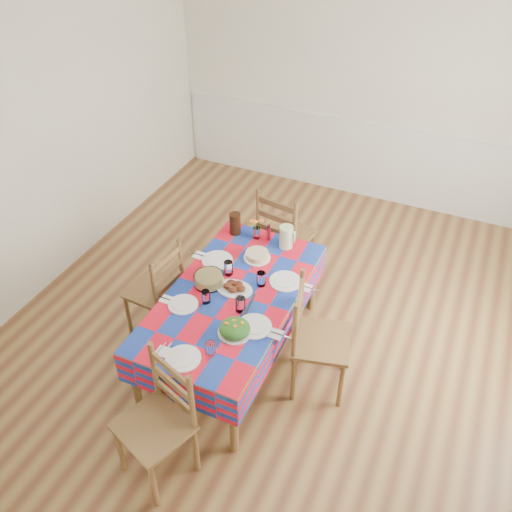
# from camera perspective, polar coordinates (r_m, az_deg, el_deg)

# --- Properties ---
(room) EXTENTS (4.58, 5.08, 2.78)m
(room) POSITION_cam_1_polar(r_m,az_deg,el_deg) (3.98, 2.85, 6.18)
(room) COLOR brown
(room) RESTS_ON ground
(wainscot) EXTENTS (4.41, 0.06, 0.92)m
(wainscot) POSITION_cam_1_polar(r_m,az_deg,el_deg) (6.49, 11.00, 10.20)
(wainscot) COLOR white
(wainscot) RESTS_ON room
(dining_table) EXTENTS (0.94, 1.75, 0.68)m
(dining_table) POSITION_cam_1_polar(r_m,az_deg,el_deg) (4.19, -2.52, -4.73)
(dining_table) COLOR brown
(dining_table) RESTS_ON room
(setting_near_head) EXTENTS (0.39, 0.26, 0.12)m
(setting_near_head) POSITION_cam_1_polar(r_m,az_deg,el_deg) (3.70, -6.72, -10.28)
(setting_near_head) COLOR white
(setting_near_head) RESTS_ON dining_table
(setting_left_near) EXTENTS (0.41, 0.24, 0.11)m
(setting_left_near) POSITION_cam_1_polar(r_m,az_deg,el_deg) (4.07, -6.89, -4.77)
(setting_left_near) COLOR white
(setting_left_near) RESTS_ON dining_table
(setting_left_far) EXTENTS (0.46, 0.28, 0.12)m
(setting_left_far) POSITION_cam_1_polar(r_m,az_deg,el_deg) (4.39, -3.75, -0.71)
(setting_left_far) COLOR white
(setting_left_far) RESTS_ON dining_table
(setting_right_near) EXTENTS (0.48, 0.28, 0.12)m
(setting_right_near) POSITION_cam_1_polar(r_m,az_deg,el_deg) (3.90, -0.67, -6.58)
(setting_right_near) COLOR white
(setting_right_near) RESTS_ON dining_table
(setting_right_far) EXTENTS (0.47, 0.27, 0.12)m
(setting_right_far) POSITION_cam_1_polar(r_m,az_deg,el_deg) (4.21, 2.26, -2.60)
(setting_right_far) COLOR white
(setting_right_far) RESTS_ON dining_table
(meat_platter) EXTENTS (0.29, 0.21, 0.06)m
(meat_platter) POSITION_cam_1_polar(r_m,az_deg,el_deg) (4.16, -2.30, -3.32)
(meat_platter) COLOR white
(meat_platter) RESTS_ON dining_table
(salad_platter) EXTENTS (0.24, 0.24, 0.10)m
(salad_platter) POSITION_cam_1_polar(r_m,az_deg,el_deg) (3.82, -2.25, -7.66)
(salad_platter) COLOR white
(salad_platter) RESTS_ON dining_table
(pasta_bowl) EXTENTS (0.23, 0.23, 0.08)m
(pasta_bowl) POSITION_cam_1_polar(r_m,az_deg,el_deg) (4.21, -4.98, -2.46)
(pasta_bowl) COLOR white
(pasta_bowl) RESTS_ON dining_table
(cake) EXTENTS (0.22, 0.22, 0.06)m
(cake) POSITION_cam_1_polar(r_m,az_deg,el_deg) (4.45, 0.11, 0.06)
(cake) COLOR white
(cake) RESTS_ON dining_table
(serving_utensils) EXTENTS (0.12, 0.27, 0.01)m
(serving_utensils) POSITION_cam_1_polar(r_m,az_deg,el_deg) (4.04, -0.98, -5.18)
(serving_utensils) COLOR black
(serving_utensils) RESTS_ON dining_table
(flower_vase) EXTENTS (0.12, 0.10, 0.20)m
(flower_vase) POSITION_cam_1_polar(r_m,az_deg,el_deg) (4.65, 0.05, 2.76)
(flower_vase) COLOR white
(flower_vase) RESTS_ON dining_table
(hot_sauce) EXTENTS (0.04, 0.04, 0.15)m
(hot_sauce) POSITION_cam_1_polar(r_m,az_deg,el_deg) (4.64, 1.34, 2.51)
(hot_sauce) COLOR red
(hot_sauce) RESTS_ON dining_table
(green_pitcher) EXTENTS (0.12, 0.12, 0.20)m
(green_pitcher) POSITION_cam_1_polar(r_m,az_deg,el_deg) (4.55, 3.19, 2.03)
(green_pitcher) COLOR beige
(green_pitcher) RESTS_ON dining_table
(tea_pitcher) EXTENTS (0.10, 0.10, 0.20)m
(tea_pitcher) POSITION_cam_1_polar(r_m,az_deg,el_deg) (4.70, -2.22, 3.43)
(tea_pitcher) COLOR black
(tea_pitcher) RESTS_ON dining_table
(name_card) EXTENTS (0.07, 0.02, 0.02)m
(name_card) POSITION_cam_1_polar(r_m,az_deg,el_deg) (3.66, -8.42, -11.56)
(name_card) COLOR white
(name_card) RESTS_ON dining_table
(chair_near) EXTENTS (0.54, 0.53, 0.97)m
(chair_near) POSITION_cam_1_polar(r_m,az_deg,el_deg) (3.67, -10.16, -16.89)
(chair_near) COLOR brown
(chair_near) RESTS_ON room
(chair_far) EXTENTS (0.51, 0.50, 1.01)m
(chair_far) POSITION_cam_1_polar(r_m,az_deg,el_deg) (5.03, 2.95, 2.12)
(chair_far) COLOR brown
(chair_far) RESTS_ON room
(chair_left) EXTENTS (0.43, 0.44, 0.93)m
(chair_left) POSITION_cam_1_polar(r_m,az_deg,el_deg) (4.57, -10.31, -3.63)
(chair_left) COLOR brown
(chair_left) RESTS_ON room
(chair_right) EXTENTS (0.51, 0.53, 0.99)m
(chair_right) POSITION_cam_1_polar(r_m,az_deg,el_deg) (4.09, 6.28, -8.74)
(chair_right) COLOR brown
(chair_right) RESTS_ON room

